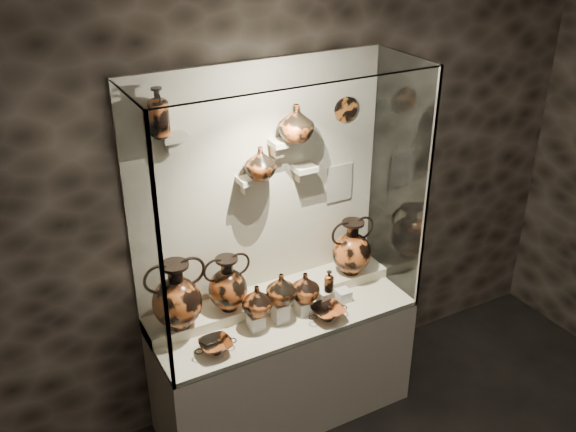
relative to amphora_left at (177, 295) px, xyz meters
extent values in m
cube|color=black|center=(0.65, 0.21, 0.48)|extent=(5.00, 0.02, 3.20)
cube|color=#C2B79C|center=(0.65, -0.11, -0.72)|extent=(1.70, 0.60, 0.80)
cube|color=beige|center=(0.65, -0.11, -0.31)|extent=(1.68, 0.58, 0.03)
cube|color=beige|center=(0.65, 0.06, -0.27)|extent=(1.70, 0.25, 0.10)
cube|color=#C2B79C|center=(0.65, 0.20, 0.48)|extent=(1.70, 0.03, 1.60)
cube|color=white|center=(0.65, -0.41, 0.48)|extent=(1.70, 0.01, 1.60)
cube|color=white|center=(-0.19, -0.11, 0.48)|extent=(0.01, 0.60, 1.60)
cube|color=white|center=(1.50, -0.11, 0.48)|extent=(0.01, 0.60, 1.60)
cube|color=white|center=(0.65, -0.11, 1.27)|extent=(1.70, 0.60, 0.01)
cube|color=gray|center=(-0.19, -0.40, 0.48)|extent=(0.02, 0.02, 1.60)
cube|color=gray|center=(1.49, -0.40, 0.48)|extent=(0.02, 0.02, 1.60)
cube|color=beige|center=(0.43, -0.16, -0.24)|extent=(0.09, 0.09, 0.10)
cube|color=beige|center=(0.60, -0.16, -0.23)|extent=(0.09, 0.09, 0.13)
cube|color=beige|center=(0.77, -0.16, -0.25)|extent=(0.09, 0.09, 0.09)
cube|color=beige|center=(0.93, -0.16, -0.23)|extent=(0.09, 0.09, 0.12)
cube|color=beige|center=(1.07, -0.16, -0.25)|extent=(0.09, 0.09, 0.08)
cube|color=#C2B79C|center=(0.10, 0.13, 0.93)|extent=(0.14, 0.12, 0.04)
cube|color=#C2B79C|center=(0.55, 0.13, 0.58)|extent=(0.14, 0.12, 0.04)
cube|color=#C2B79C|center=(0.75, 0.13, 0.78)|extent=(0.10, 0.12, 0.04)
cube|color=#C2B79C|center=(0.93, 0.13, 0.58)|extent=(0.14, 0.12, 0.04)
imported|color=#B25222|center=(0.45, -0.15, -0.09)|extent=(0.24, 0.24, 0.20)
imported|color=#94421A|center=(0.62, -0.15, -0.06)|extent=(0.22, 0.22, 0.20)
imported|color=#B25222|center=(0.79, -0.15, -0.10)|extent=(0.22, 0.22, 0.20)
imported|color=#94421A|center=(0.61, 0.08, 0.70)|extent=(0.21, 0.21, 0.20)
imported|color=#94421A|center=(0.84, 0.07, 0.91)|extent=(0.22, 0.22, 0.23)
cylinder|color=#B55C23|center=(1.26, 0.18, 0.90)|extent=(0.17, 0.02, 0.17)
cube|color=beige|center=(1.24, 0.18, 0.39)|extent=(0.19, 0.01, 0.26)
camera|label=1|loc=(-0.94, -3.10, 2.14)|focal=40.00mm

